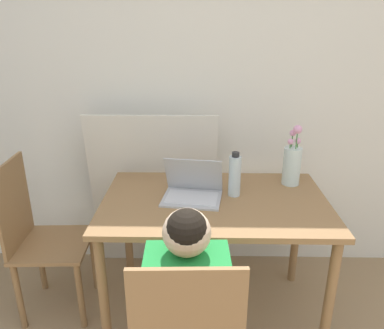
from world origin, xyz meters
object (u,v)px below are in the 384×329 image
object	(u,v)px
person_seated	(187,293)
water_bottle	(235,175)
chair_spare	(40,238)
laptop	(193,188)
flower_vase	(292,163)

from	to	relation	value
person_seated	water_bottle	size ratio (longest dim) A/B	4.26
chair_spare	water_bottle	distance (m)	1.17
chair_spare	person_seated	xyz separation A→B (m)	(0.86, -0.65, 0.17)
chair_spare	laptop	bearing A→B (deg)	-93.20
chair_spare	laptop	size ratio (longest dim) A/B	2.82
person_seated	laptop	world-z (taller)	person_seated
chair_spare	water_bottle	bearing A→B (deg)	-91.36
chair_spare	water_bottle	size ratio (longest dim) A/B	3.84
chair_spare	flower_vase	world-z (taller)	flower_vase
chair_spare	person_seated	size ratio (longest dim) A/B	0.90
chair_spare	laptop	world-z (taller)	laptop
chair_spare	flower_vase	bearing A→B (deg)	-85.29
water_bottle	person_seated	bearing A→B (deg)	-109.29
laptop	water_bottle	xyz separation A→B (m)	(0.23, 0.03, 0.06)
flower_vase	water_bottle	world-z (taller)	flower_vase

